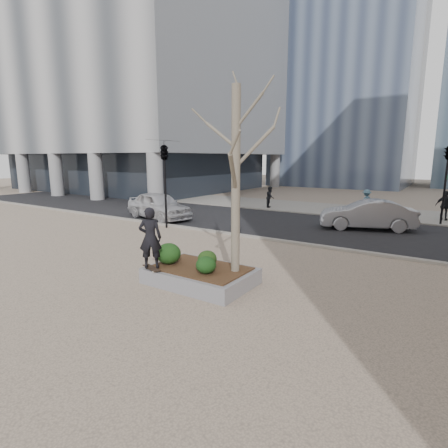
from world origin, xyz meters
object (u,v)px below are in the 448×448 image
Objects in this scene: skateboarder at (150,238)px; planter at (201,276)px; skateboard at (151,269)px; police_car at (159,205)px.

planter is at bearing -178.46° from skateboarder.
skateboard is 11.16m from police_car.
planter is 0.64× the size of police_car.
skateboarder is (0.00, 0.00, 0.91)m from skateboard.
skateboard reaches higher than planter.
skateboarder is at bearing -141.34° from planter.
planter is 1.71× the size of skateboarder.
skateboarder is 11.17m from police_car.
skateboarder reaches higher than police_car.
police_car is at bearing -84.35° from skateboarder.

